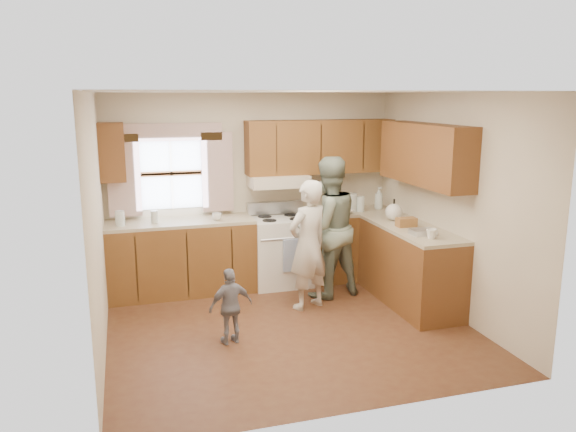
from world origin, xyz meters
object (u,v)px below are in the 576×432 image
object	(u,v)px
child	(231,306)
stove	(280,250)
woman_left	(308,245)
woman_right	(328,227)

from	to	relation	value
child	stove	bearing A→B (deg)	-133.11
stove	child	size ratio (longest dim) A/B	1.36
woman_left	child	world-z (taller)	woman_left
child	woman_left	bearing A→B (deg)	-158.18
stove	child	bearing A→B (deg)	-120.91
woman_left	woman_right	size ratio (longest dim) A/B	0.87
stove	woman_left	bearing A→B (deg)	-85.13
woman_right	child	distance (m)	1.82
woman_left	woman_right	bearing A→B (deg)	-161.17
stove	child	xyz separation A→B (m)	(-0.98, -1.63, -0.07)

